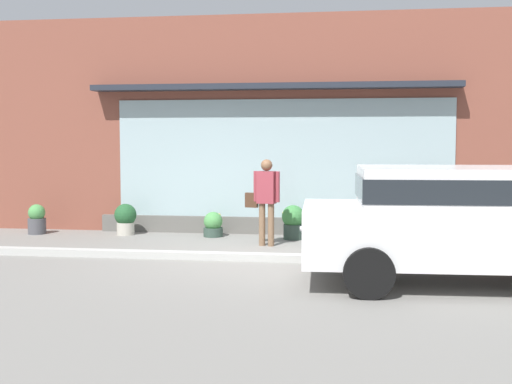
{
  "coord_description": "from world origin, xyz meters",
  "views": [
    {
      "loc": [
        1.65,
        -10.94,
        1.98
      ],
      "look_at": [
        -0.09,
        1.2,
        1.03
      ],
      "focal_mm": 46.52,
      "sensor_mm": 36.0,
      "label": 1
    }
  ],
  "objects": [
    {
      "name": "storefront",
      "position": [
        0.0,
        3.18,
        2.27
      ],
      "size": [
        14.0,
        0.81,
        4.64
      ],
      "color": "brown",
      "rests_on": "ground_plane"
    },
    {
      "name": "parked_car_white",
      "position": [
        3.14,
        -1.6,
        0.93
      ],
      "size": [
        4.53,
        2.27,
        1.62
      ],
      "rotation": [
        0.0,
        0.0,
        0.05
      ],
      "color": "white",
      "rests_on": "ground_plane"
    },
    {
      "name": "ground_plane",
      "position": [
        0.0,
        0.0,
        0.0
      ],
      "size": [
        60.0,
        60.0,
        0.0
      ],
      "primitive_type": "plane",
      "color": "gray"
    },
    {
      "name": "potted_plant_near_hydrant",
      "position": [
        -1.16,
        2.42,
        0.25
      ],
      "size": [
        0.4,
        0.4,
        0.52
      ],
      "color": "#33473D",
      "rests_on": "ground_plane"
    },
    {
      "name": "potted_plant_window_left",
      "position": [
        -4.97,
        2.28,
        0.31
      ],
      "size": [
        0.38,
        0.38,
        0.63
      ],
      "color": "#4C4C51",
      "rests_on": "ground_plane"
    },
    {
      "name": "potted_plant_trailing_edge",
      "position": [
        0.5,
        2.27,
        0.37
      ],
      "size": [
        0.46,
        0.46,
        0.69
      ],
      "color": "#33473D",
      "rests_on": "ground_plane"
    },
    {
      "name": "potted_plant_window_center",
      "position": [
        -3.05,
        2.41,
        0.35
      ],
      "size": [
        0.47,
        0.47,
        0.66
      ],
      "color": "#B7B2A3",
      "rests_on": "ground_plane"
    },
    {
      "name": "pedestrian_with_handbag",
      "position": [
        0.06,
        1.38,
        0.96
      ],
      "size": [
        0.68,
        0.3,
        1.64
      ],
      "rotation": [
        0.0,
        0.0,
        2.91
      ],
      "color": "brown",
      "rests_on": "ground_plane"
    },
    {
      "name": "fire_hydrant",
      "position": [
        0.92,
        1.11,
        0.4
      ],
      "size": [
        0.38,
        0.34,
        0.8
      ],
      "color": "#B2B2B7",
      "rests_on": "ground_plane"
    },
    {
      "name": "curb_strip",
      "position": [
        0.0,
        -0.2,
        0.06
      ],
      "size": [
        14.0,
        0.24,
        0.12
      ],
      "primitive_type": "cube",
      "color": "#B2B2AD",
      "rests_on": "ground_plane"
    }
  ]
}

